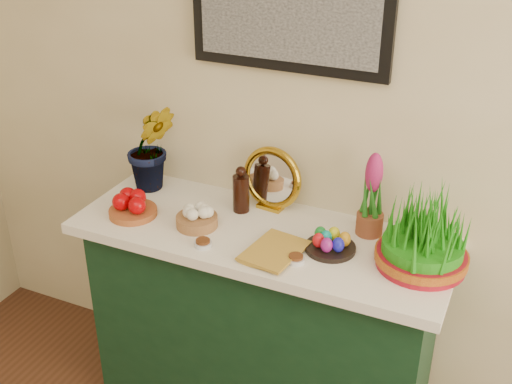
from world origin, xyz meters
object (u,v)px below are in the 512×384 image
sideboard (261,329)px  wheatgrass_sabzeh (424,237)px  hyacinth_green (150,133)px  book (253,243)px  mirror (272,179)px

sideboard → wheatgrass_sabzeh: (0.58, 0.01, 0.58)m
sideboard → hyacinth_green: size_ratio=2.69×
sideboard → book: size_ratio=5.68×
hyacinth_green → mirror: hyacinth_green is taller
book → wheatgrass_sabzeh: wheatgrass_sabzeh is taller
hyacinth_green → wheatgrass_sabzeh: (1.12, -0.12, -0.13)m
mirror → wheatgrass_sabzeh: bearing=-15.5°
sideboard → mirror: 0.61m
mirror → wheatgrass_sabzeh: wheatgrass_sabzeh is taller
mirror → book: size_ratio=1.12×
hyacinth_green → wheatgrass_sabzeh: hyacinth_green is taller
book → wheatgrass_sabzeh: bearing=21.1°
mirror → wheatgrass_sabzeh: size_ratio=0.83×
sideboard → wheatgrass_sabzeh: wheatgrass_sabzeh is taller
book → wheatgrass_sabzeh: (0.56, 0.13, 0.10)m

